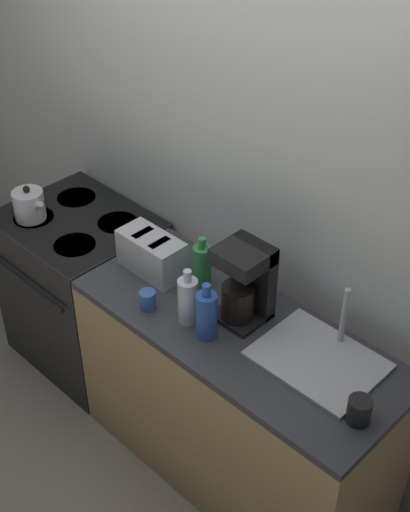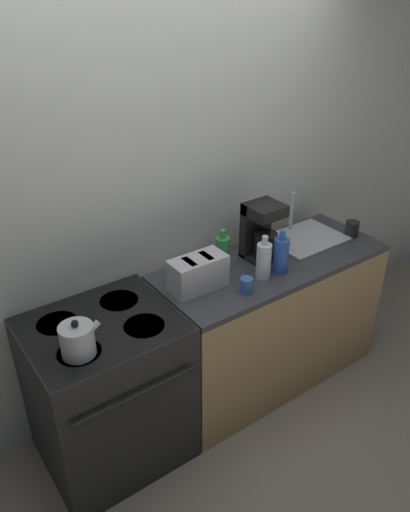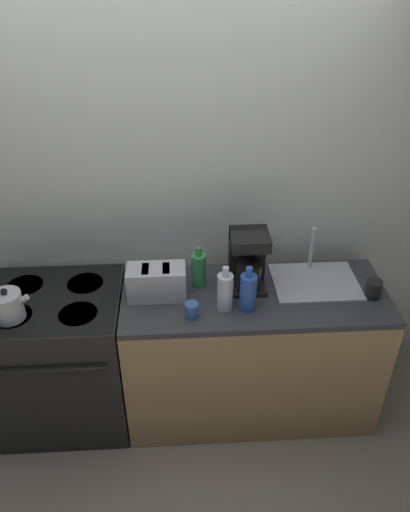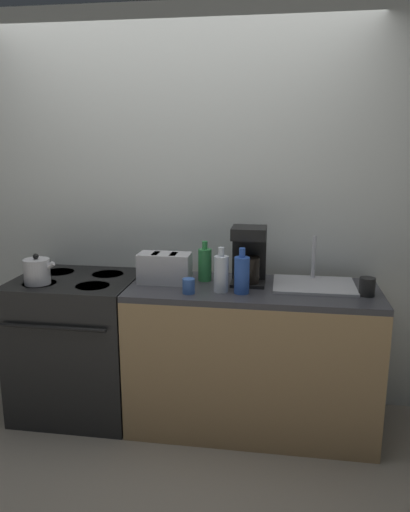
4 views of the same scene
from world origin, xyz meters
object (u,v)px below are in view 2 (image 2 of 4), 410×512
Objects in this scene: toaster at (198,273)px; kettle at (78,340)px; cup_black at (352,229)px; cup_blue at (246,285)px; bottle_blue at (281,255)px; bottle_green at (222,252)px; bottle_clear at (264,260)px; coffee_maker at (261,230)px; stove at (109,390)px.

kettle is at bearing -169.42° from toaster.
cup_black reaches higher than cup_blue.
bottle_blue is 0.31m from cup_blue.
toaster is at bearing -159.54° from bottle_green.
cup_blue is at bearing -170.03° from bottle_blue.
bottle_clear is at bearing 0.80° from kettle.
bottle_clear is at bearing -176.65° from cup_black.
kettle is at bearing -178.12° from cup_black.
coffee_maker reaches higher than bottle_green.
bottle_blue reaches higher than bottle_clear.
bottle_green is at bearing 137.52° from bottle_blue.
coffee_maker is 1.35× the size of bottle_clear.
cup_black is at bearing 1.88° from kettle.
toaster is 1.27× the size of bottle_green.
cup_black is 1.01m from cup_blue.
bottle_clear is (0.13, -0.21, 0.01)m from bottle_green.
bottle_clear is at bearing 20.24° from cup_blue.
stove is 3.46× the size of bottle_clear.
coffee_maker reaches higher than bottle_clear.
bottle_clear is at bearing -59.04° from bottle_green.
toaster is 0.25m from bottle_green.
bottle_clear is at bearing -19.21° from toaster.
stove is at bearing 179.53° from toaster.
toaster is 0.39m from bottle_clear.
bottle_blue is 0.12m from bottle_clear.
stove is 4.59× the size of kettle.
kettle is 0.75× the size of bottle_clear.
toaster is at bearing 160.79° from bottle_clear.
coffee_maker is 0.71m from cup_black.
toaster is 3.07× the size of cup_black.
bottle_blue is at bearing -16.15° from toaster.
bottle_blue is 2.55× the size of cup_black.
toaster is at bearing 163.85° from bottle_blue.
bottle_green is (0.24, 0.09, 0.01)m from toaster.
bottle_green is (0.83, 0.08, 0.55)m from stove.
coffee_maker is 0.44m from cup_blue.
bottle_clear is 0.20m from cup_blue.
bottle_green is 2.86× the size of cup_blue.
cup_black is at bearing -2.69° from stove.
stove is 3.42× the size of bottle_blue.
kettle is 0.78m from toaster.
cup_black is (1.95, 0.06, -0.03)m from kettle.
coffee_maker reaches higher than cup_black.
bottle_blue is (0.49, -0.14, 0.02)m from toaster.
toaster reaches higher than stove.
bottle_green is (1.00, 0.23, 0.03)m from kettle.
cup_blue is at bearing -3.04° from kettle.
kettle is (-0.17, -0.15, 0.52)m from stove.
bottle_blue is at bearing -42.48° from bottle_green.
bottle_blue reaches higher than cup_blue.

